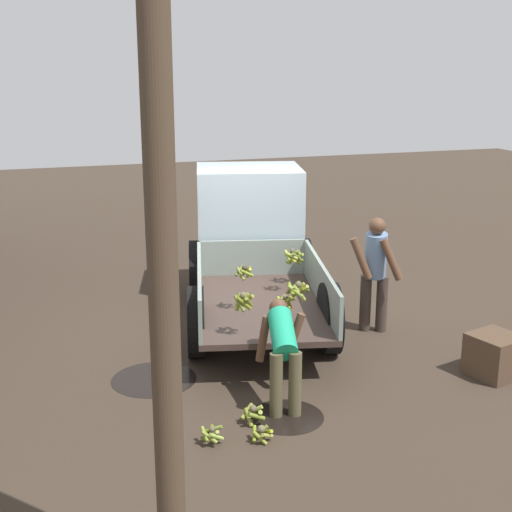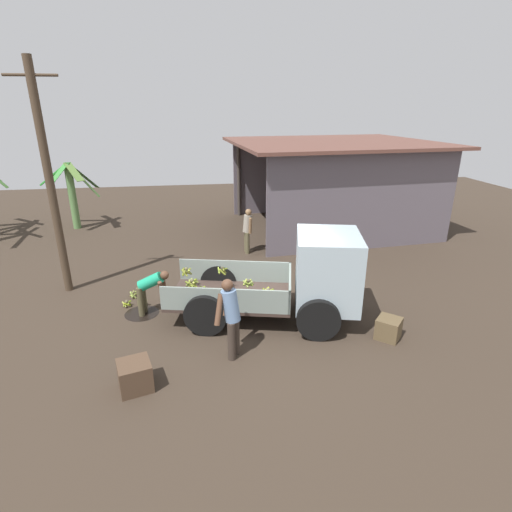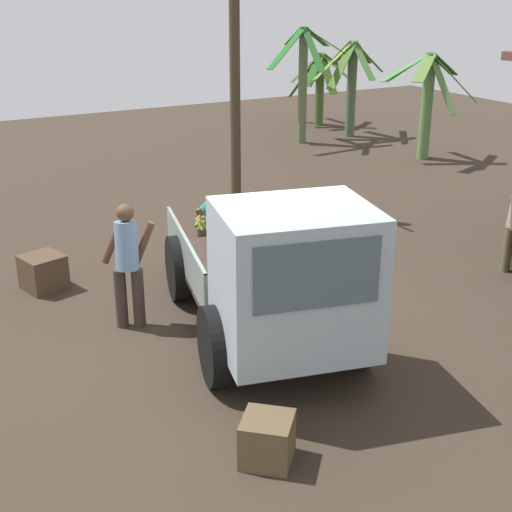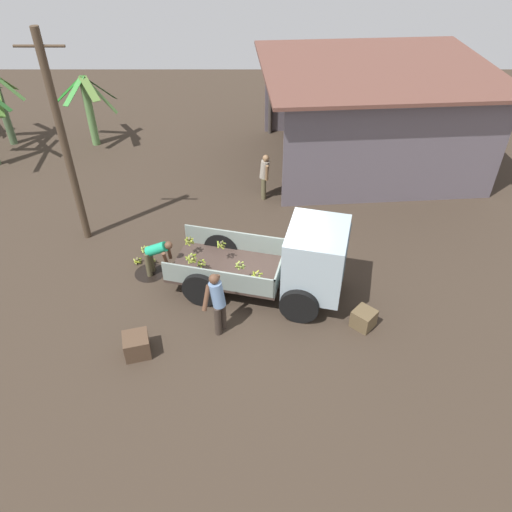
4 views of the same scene
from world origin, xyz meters
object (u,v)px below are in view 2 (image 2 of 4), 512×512
cargo_truck (307,276)px  person_foreground_visitor (231,315)px  wooden_crate_1 (388,328)px  banana_bunch_on_ground_2 (127,303)px  wooden_crate_0 (135,376)px  person_worker_loading (150,288)px  utility_pole (50,182)px  banana_bunch_on_ground_0 (142,302)px  person_bystander_near_shed (248,229)px  banana_bunch_on_ground_1 (134,294)px

cargo_truck → person_foreground_visitor: (-1.93, -1.26, -0.16)m
wooden_crate_1 → banana_bunch_on_ground_2: bearing=157.9°
wooden_crate_0 → person_worker_loading: bearing=88.6°
utility_pole → person_worker_loading: utility_pole is taller
cargo_truck → person_foreground_visitor: 2.31m
wooden_crate_0 → wooden_crate_1: wooden_crate_0 is taller
cargo_truck → wooden_crate_0: bearing=-138.2°
banana_bunch_on_ground_0 → cargo_truck: bearing=-17.7°
person_foreground_visitor → person_worker_loading: bearing=-22.8°
utility_pole → banana_bunch_on_ground_2: bearing=-36.5°
person_bystander_near_shed → wooden_crate_0: bearing=-116.9°
utility_pole → wooden_crate_0: size_ratio=10.46×
person_worker_loading → person_bystander_near_shed: person_bystander_near_shed is taller
wooden_crate_1 → person_foreground_visitor: bearing=-177.9°
banana_bunch_on_ground_0 → wooden_crate_1: wooden_crate_1 is taller
person_worker_loading → banana_bunch_on_ground_0: bearing=135.8°
cargo_truck → person_worker_loading: size_ratio=4.06×
banana_bunch_on_ground_0 → wooden_crate_0: 3.31m
person_bystander_near_shed → banana_bunch_on_ground_2: size_ratio=6.41×
cargo_truck → person_worker_loading: bearing=-178.8°
wooden_crate_1 → wooden_crate_0: bearing=-170.7°
cargo_truck → banana_bunch_on_ground_1: cargo_truck is taller
banana_bunch_on_ground_1 → banana_bunch_on_ground_2: bearing=-103.5°
person_worker_loading → person_bystander_near_shed: size_ratio=0.74×
utility_pole → banana_bunch_on_ground_0: 3.89m
banana_bunch_on_ground_0 → wooden_crate_1: size_ratio=0.57×
utility_pole → banana_bunch_on_ground_2: (1.77, -1.32, -2.97)m
person_foreground_visitor → wooden_crate_0: person_foreground_visitor is taller
person_worker_loading → wooden_crate_1: person_worker_loading is taller
banana_bunch_on_ground_1 → cargo_truck: bearing=-23.1°
utility_pole → wooden_crate_0: bearing=-62.6°
banana_bunch_on_ground_0 → banana_bunch_on_ground_2: size_ratio=1.15×
person_foreground_visitor → person_worker_loading: size_ratio=1.48×
person_worker_loading → wooden_crate_1: size_ratio=2.37×
banana_bunch_on_ground_0 → wooden_crate_0: (0.24, -3.30, 0.14)m
person_foreground_visitor → banana_bunch_on_ground_0: size_ratio=6.13×
utility_pole → banana_bunch_on_ground_1: bearing=-23.0°
utility_pole → person_worker_loading: 3.86m
utility_pole → banana_bunch_on_ground_0: (2.16, -1.35, -2.94)m
person_bystander_near_shed → wooden_crate_1: bearing=-71.9°
wooden_crate_0 → cargo_truck: bearing=28.0°
person_worker_loading → banana_bunch_on_ground_2: 1.05m
person_worker_loading → wooden_crate_1: bearing=-8.4°
person_bystander_near_shed → banana_bunch_on_ground_0: bearing=-135.4°
utility_pole → person_foreground_visitor: utility_pole is taller
person_foreground_visitor → cargo_truck: bearing=-120.2°
person_worker_loading → wooden_crate_0: size_ratio=2.03×
person_bystander_near_shed → utility_pole: bearing=-160.6°
person_worker_loading → banana_bunch_on_ground_1: size_ratio=4.46×
person_foreground_visitor → banana_bunch_on_ground_2: size_ratio=7.02×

